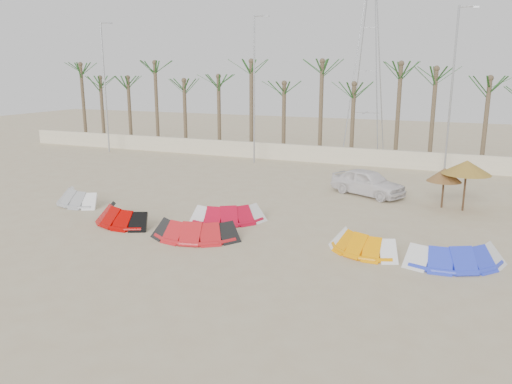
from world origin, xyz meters
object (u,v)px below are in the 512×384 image
at_px(kite_grey, 80,196).
at_px(parasol_mid, 444,175).
at_px(kite_blue, 456,252).
at_px(car, 368,182).
at_px(kite_orange, 364,241).
at_px(parasol_left, 467,167).
at_px(kite_red_mid, 198,228).
at_px(kite_red_right, 231,212).
at_px(kite_red_left, 125,214).

height_order(kite_grey, parasol_mid, parasol_mid).
bearing_deg(kite_blue, car, 118.11).
bearing_deg(parasol_mid, kite_orange, -107.28).
height_order(parasol_left, car, parasol_left).
bearing_deg(kite_red_mid, car, 62.90).
height_order(kite_orange, parasol_left, parasol_left).
relative_size(kite_red_mid, car, 0.88).
bearing_deg(car, kite_red_right, 171.68).
distance_m(kite_red_mid, kite_red_right, 2.79).
bearing_deg(parasol_mid, parasol_left, -10.56).
bearing_deg(kite_orange, car, 99.47).
relative_size(kite_grey, kite_red_mid, 0.87).
bearing_deg(parasol_left, parasol_mid, 169.44).
distance_m(kite_red_right, car, 9.15).
height_order(kite_red_left, kite_red_right, same).
bearing_deg(kite_red_right, kite_blue, -9.66).
relative_size(kite_red_mid, parasol_mid, 1.85).
relative_size(kite_red_left, car, 0.86).
distance_m(kite_red_left, kite_red_right, 5.00).
bearing_deg(car, parasol_left, -79.99).
distance_m(kite_red_mid, parasol_left, 13.88).
distance_m(kite_red_right, parasol_mid, 11.26).
height_order(kite_red_mid, kite_blue, same).
bearing_deg(kite_orange, parasol_mid, 72.72).
height_order(kite_red_left, car, car).
bearing_deg(kite_grey, kite_red_left, -23.69).
xyz_separation_m(kite_red_mid, kite_blue, (10.28, 1.07, -0.00)).
height_order(kite_orange, car, car).
distance_m(parasol_mid, car, 4.40).
relative_size(parasol_mid, car, 0.48).
height_order(kite_red_right, kite_blue, same).
bearing_deg(kite_red_left, car, 45.68).
xyz_separation_m(parasol_left, parasol_mid, (-1.02, 0.19, -0.50)).
xyz_separation_m(parasol_left, car, (-5.13, 1.42, -1.50)).
distance_m(kite_orange, car, 9.53).
height_order(kite_grey, kite_orange, same).
distance_m(kite_red_mid, kite_orange, 6.95).
distance_m(parasol_left, car, 5.53).
xyz_separation_m(kite_grey, kite_red_left, (4.39, -1.92, 0.00)).
distance_m(kite_red_right, kite_blue, 10.21).
xyz_separation_m(kite_red_mid, kite_orange, (6.88, 0.98, -0.01)).
bearing_deg(kite_red_left, kite_red_mid, -7.66).
bearing_deg(car, kite_red_mid, 178.41).
relative_size(kite_red_left, kite_red_mid, 0.97).
xyz_separation_m(parasol_mid, car, (-4.11, 1.23, -1.00)).
xyz_separation_m(kite_red_right, kite_blue, (10.06, -1.71, 0.00)).
relative_size(kite_grey, kite_orange, 1.02).
height_order(kite_red_left, kite_orange, same).
bearing_deg(parasol_left, kite_red_left, -150.32).
height_order(kite_grey, kite_red_right, same).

